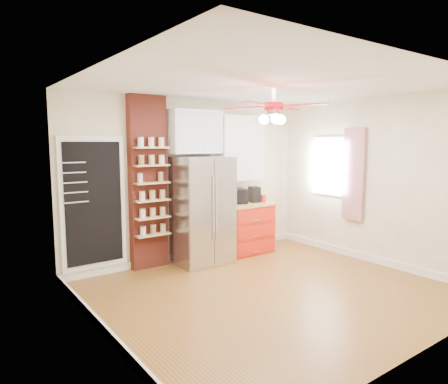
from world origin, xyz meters
TOP-DOWN VIEW (x-y plane):
  - floor at (0.00, 0.00)m, footprint 4.50×4.50m
  - ceiling at (0.00, 0.00)m, footprint 4.50×4.50m
  - wall_back at (0.00, 2.00)m, footprint 4.50×0.02m
  - wall_front at (0.00, -2.00)m, footprint 4.50×0.02m
  - wall_left at (-2.25, 0.00)m, footprint 0.02×4.00m
  - wall_right at (2.25, 0.00)m, footprint 0.02×4.00m
  - chalkboard at (-1.70, 1.96)m, footprint 0.95×0.05m
  - brick_pillar at (-0.85, 1.92)m, footprint 0.60×0.16m
  - fridge at (-0.05, 1.63)m, footprint 0.90×0.70m
  - upper_glass_cabinet at (-0.05, 1.82)m, footprint 0.90×0.35m
  - red_cabinet at (0.92, 1.68)m, footprint 0.94×0.64m
  - upper_shelf_unit at (0.92, 1.85)m, footprint 0.90×0.30m
  - window at (2.23, 0.90)m, footprint 0.04×0.75m
  - curtain at (2.18, 0.35)m, footprint 0.06×0.40m
  - ceiling_fan at (0.00, 0.00)m, footprint 1.40×1.40m
  - toaster_oven at (0.67, 1.75)m, footprint 0.56×0.45m
  - coffee_maker at (1.13, 1.68)m, footprint 0.21×0.25m
  - canister_left at (1.25, 1.58)m, footprint 0.13×0.13m
  - canister_right at (1.21, 1.74)m, footprint 0.11×0.11m
  - pantry_jar_oats at (-1.04, 1.80)m, footprint 0.09×0.09m
  - pantry_jar_beans at (-0.70, 1.78)m, footprint 0.11×0.11m

SIDE VIEW (x-z plane):
  - floor at x=0.00m, z-range 0.00..0.00m
  - red_cabinet at x=0.92m, z-range 0.00..0.90m
  - fridge at x=-0.05m, z-range 0.00..1.75m
  - canister_left at x=1.25m, z-range 0.90..1.03m
  - canister_right at x=1.21m, z-range 0.90..1.03m
  - toaster_oven at x=0.67m, z-range 0.90..1.17m
  - coffee_maker at x=1.13m, z-range 0.90..1.18m
  - chalkboard at x=-1.70m, z-range 0.12..2.08m
  - wall_back at x=0.00m, z-range 0.00..2.70m
  - wall_front at x=0.00m, z-range 0.00..2.70m
  - wall_left at x=-2.25m, z-range 0.00..2.70m
  - wall_right at x=2.25m, z-range 0.00..2.70m
  - brick_pillar at x=-0.85m, z-range 0.00..2.70m
  - pantry_jar_oats at x=-1.04m, z-range 1.37..1.50m
  - pantry_jar_beans at x=-0.70m, z-range 1.37..1.51m
  - curtain at x=2.18m, z-range 0.67..2.23m
  - window at x=2.23m, z-range 1.02..2.08m
  - upper_shelf_unit at x=0.92m, z-range 1.30..2.45m
  - upper_glass_cabinet at x=-0.05m, z-range 1.80..2.50m
  - ceiling_fan at x=0.00m, z-range 2.20..2.65m
  - ceiling at x=0.00m, z-range 2.70..2.70m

